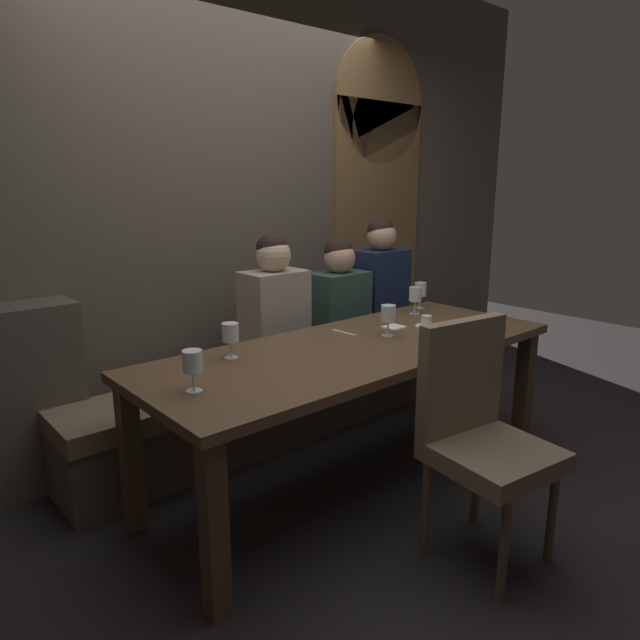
% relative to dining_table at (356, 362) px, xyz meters
% --- Properties ---
extents(ground, '(9.00, 9.00, 0.00)m').
position_rel_dining_table_xyz_m(ground, '(0.00, 0.00, -0.65)').
color(ground, black).
extents(back_wall_tiled, '(6.00, 0.12, 3.00)m').
position_rel_dining_table_xyz_m(back_wall_tiled, '(0.00, 1.22, 0.85)').
color(back_wall_tiled, brown).
rests_on(back_wall_tiled, ground).
extents(arched_door, '(0.90, 0.05, 2.55)m').
position_rel_dining_table_xyz_m(arched_door, '(1.35, 1.15, 0.71)').
color(arched_door, brown).
rests_on(arched_door, ground).
extents(dining_table, '(2.20, 0.84, 0.74)m').
position_rel_dining_table_xyz_m(dining_table, '(0.00, 0.00, 0.00)').
color(dining_table, '#493422').
rests_on(dining_table, ground).
extents(banquette_bench, '(2.50, 0.44, 0.45)m').
position_rel_dining_table_xyz_m(banquette_bench, '(0.00, 0.70, -0.42)').
color(banquette_bench, '#4A3C2E').
rests_on(banquette_bench, ground).
extents(chair_near_side, '(0.50, 0.50, 0.98)m').
position_rel_dining_table_xyz_m(chair_near_side, '(-0.01, -0.72, -0.09)').
color(chair_near_side, brown).
rests_on(chair_near_side, ground).
extents(diner_redhead, '(0.36, 0.24, 0.80)m').
position_rel_dining_table_xyz_m(diner_redhead, '(0.01, 0.68, 0.17)').
color(diner_redhead, '#9E9384').
rests_on(diner_redhead, banquette_bench).
extents(diner_bearded, '(0.36, 0.24, 0.73)m').
position_rel_dining_table_xyz_m(diner_bearded, '(0.54, 0.70, 0.14)').
color(diner_bearded, '#2D473D').
rests_on(diner_bearded, banquette_bench).
extents(diner_far_end, '(0.36, 0.24, 0.84)m').
position_rel_dining_table_xyz_m(diner_far_end, '(0.96, 0.73, 0.20)').
color(diner_far_end, '#192342').
rests_on(diner_far_end, banquette_bench).
extents(wine_glass_near_right, '(0.08, 0.08, 0.16)m').
position_rel_dining_table_xyz_m(wine_glass_near_right, '(-0.91, -0.04, 0.20)').
color(wine_glass_near_right, silver).
rests_on(wine_glass_near_right, dining_table).
extents(wine_glass_end_right, '(0.08, 0.08, 0.16)m').
position_rel_dining_table_xyz_m(wine_glass_end_right, '(0.90, 0.33, 0.20)').
color(wine_glass_end_right, silver).
rests_on(wine_glass_end_right, dining_table).
extents(wine_glass_center_back, '(0.08, 0.08, 0.16)m').
position_rel_dining_table_xyz_m(wine_glass_center_back, '(-0.58, 0.23, 0.20)').
color(wine_glass_center_back, silver).
rests_on(wine_glass_center_back, dining_table).
extents(wine_glass_far_right, '(0.08, 0.08, 0.16)m').
position_rel_dining_table_xyz_m(wine_glass_far_right, '(0.75, 0.25, 0.20)').
color(wine_glass_far_right, silver).
rests_on(wine_glass_far_right, dining_table).
extents(wine_glass_far_left, '(0.08, 0.08, 0.16)m').
position_rel_dining_table_xyz_m(wine_glass_far_left, '(0.24, 0.01, 0.20)').
color(wine_glass_far_left, silver).
rests_on(wine_glass_far_left, dining_table).
extents(espresso_cup, '(0.12, 0.12, 0.06)m').
position_rel_dining_table_xyz_m(espresso_cup, '(0.55, 0.00, 0.11)').
color(espresso_cup, white).
rests_on(espresso_cup, dining_table).
extents(fork_on_table, '(0.02, 0.17, 0.01)m').
position_rel_dining_table_xyz_m(fork_on_table, '(0.11, 0.20, 0.09)').
color(fork_on_table, silver).
rests_on(fork_on_table, dining_table).
extents(folded_napkin, '(0.11, 0.10, 0.01)m').
position_rel_dining_table_xyz_m(folded_napkin, '(0.40, 0.10, 0.09)').
color(folded_napkin, silver).
rests_on(folded_napkin, dining_table).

